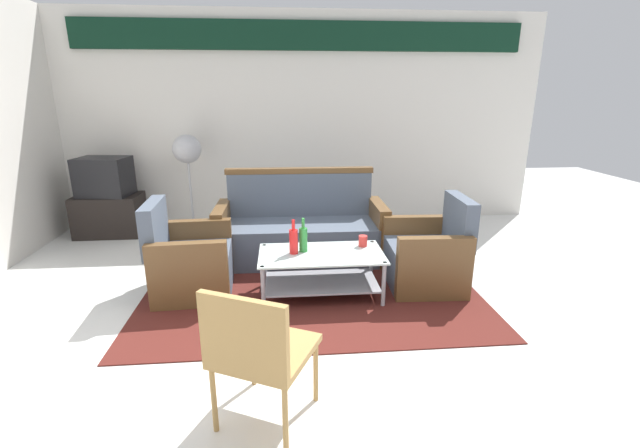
# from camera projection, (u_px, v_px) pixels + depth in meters

# --- Properties ---
(ground_plane) EXTENTS (14.00, 14.00, 0.00)m
(ground_plane) POSITION_uv_depth(u_px,v_px,m) (326.00, 326.00, 3.40)
(ground_plane) COLOR white
(wall_back) EXTENTS (6.52, 0.19, 2.80)m
(wall_back) POSITION_uv_depth(u_px,v_px,m) (304.00, 115.00, 5.88)
(wall_back) COLOR silver
(wall_back) RESTS_ON ground
(rug) EXTENTS (3.04, 2.26, 0.01)m
(rug) POSITION_uv_depth(u_px,v_px,m) (311.00, 286.00, 4.10)
(rug) COLOR #511E19
(rug) RESTS_ON ground
(couch) EXTENTS (1.81, 0.77, 0.96)m
(couch) POSITION_uv_depth(u_px,v_px,m) (301.00, 231.00, 4.71)
(couch) COLOR #4C5666
(couch) RESTS_ON rug
(armchair_left) EXTENTS (0.74, 0.80, 0.85)m
(armchair_left) POSITION_uv_depth(u_px,v_px,m) (190.00, 262.00, 3.92)
(armchair_left) COLOR #4C5666
(armchair_left) RESTS_ON rug
(armchair_right) EXTENTS (0.73, 0.79, 0.85)m
(armchair_right) POSITION_uv_depth(u_px,v_px,m) (428.00, 256.00, 4.06)
(armchair_right) COLOR #4C5666
(armchair_right) RESTS_ON rug
(coffee_table) EXTENTS (1.10, 0.60, 0.40)m
(coffee_table) POSITION_uv_depth(u_px,v_px,m) (321.00, 268.00, 3.84)
(coffee_table) COLOR silver
(coffee_table) RESTS_ON rug
(bottle_green) EXTENTS (0.07, 0.07, 0.31)m
(bottle_green) POSITION_uv_depth(u_px,v_px,m) (303.00, 239.00, 3.81)
(bottle_green) COLOR #2D8C38
(bottle_green) RESTS_ON coffee_table
(bottle_red) EXTENTS (0.08, 0.08, 0.31)m
(bottle_red) POSITION_uv_depth(u_px,v_px,m) (294.00, 241.00, 3.76)
(bottle_red) COLOR red
(bottle_red) RESTS_ON coffee_table
(cup) EXTENTS (0.08, 0.08, 0.10)m
(cup) POSITION_uv_depth(u_px,v_px,m) (363.00, 241.00, 3.96)
(cup) COLOR red
(cup) RESTS_ON coffee_table
(tv_stand) EXTENTS (0.80, 0.50, 0.52)m
(tv_stand) POSITION_uv_depth(u_px,v_px,m) (110.00, 215.00, 5.54)
(tv_stand) COLOR black
(tv_stand) RESTS_ON ground
(television) EXTENTS (0.65, 0.51, 0.48)m
(television) POSITION_uv_depth(u_px,v_px,m) (104.00, 177.00, 5.39)
(television) COLOR black
(television) RESTS_ON tv_stand
(pedestal_fan) EXTENTS (0.36, 0.36, 1.27)m
(pedestal_fan) POSITION_uv_depth(u_px,v_px,m) (187.00, 155.00, 5.45)
(pedestal_fan) COLOR #2D2D33
(pedestal_fan) RESTS_ON ground
(wicker_chair) EXTENTS (0.64, 0.64, 0.84)m
(wicker_chair) POSITION_uv_depth(u_px,v_px,m) (257.00, 348.00, 2.24)
(wicker_chair) COLOR #AD844C
(wicker_chair) RESTS_ON ground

